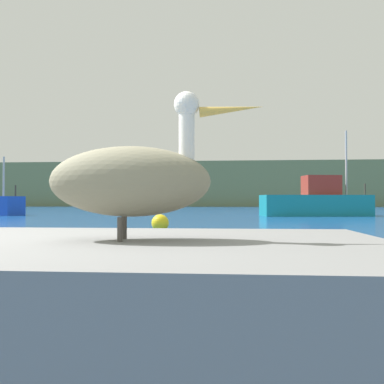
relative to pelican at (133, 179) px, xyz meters
The scene contains 5 objects.
hillside_backdrop 67.80m from the pelican, 91.10° to the left, with size 140.00×11.19×7.06m, color #6B7A51.
pier_dock 0.70m from the pelican, behind, with size 2.95×2.11×0.70m, color gray.
pelican is the anchor object (origin of this frame).
fishing_boat_teal 24.44m from the pelican, 76.14° to the left, with size 6.68×2.91×5.20m.
mooring_buoy 10.21m from the pelican, 98.39° to the left, with size 0.52×0.52×0.52m, color yellow.
Camera 1 is at (1.83, -2.40, 0.92)m, focal length 39.49 mm.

